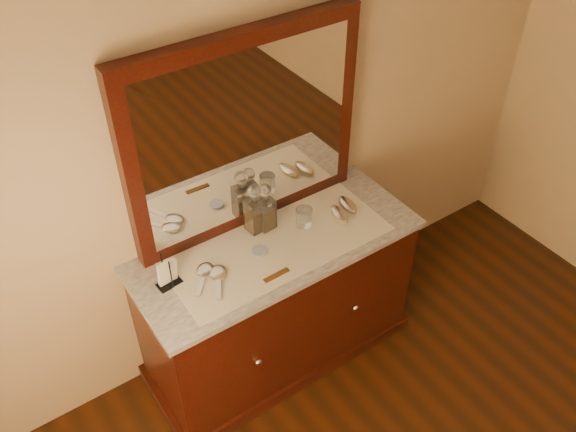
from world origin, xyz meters
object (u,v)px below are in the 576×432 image
(mirror_frame, at_px, (246,134))
(pin_dish, at_px, (260,251))
(comb, at_px, (277,275))
(decanter_left, at_px, (255,213))
(brush_far, at_px, (348,205))
(dresser_cabinet, at_px, (277,303))
(napkin_rack, at_px, (167,274))
(decanter_right, at_px, (265,211))
(brush_near, at_px, (339,215))
(hand_mirror_outer, at_px, (204,273))
(hand_mirror_inner, at_px, (218,276))

(mirror_frame, distance_m, pin_dish, 0.56)
(mirror_frame, distance_m, comb, 0.66)
(decanter_left, xyz_separation_m, brush_far, (0.48, -0.13, -0.09))
(decanter_left, relative_size, brush_far, 1.86)
(dresser_cabinet, xyz_separation_m, napkin_rack, (-0.55, 0.05, 0.51))
(decanter_right, height_order, brush_near, decanter_right)
(decanter_right, height_order, brush_far, decanter_right)
(brush_near, bearing_deg, hand_mirror_outer, 177.22)
(decanter_right, relative_size, hand_mirror_outer, 1.37)
(dresser_cabinet, distance_m, pin_dish, 0.46)
(dresser_cabinet, xyz_separation_m, pin_dish, (-0.10, -0.01, 0.45))
(hand_mirror_outer, bearing_deg, napkin_rack, 165.76)
(comb, height_order, brush_near, brush_near)
(napkin_rack, relative_size, brush_far, 1.13)
(mirror_frame, height_order, comb, mirror_frame)
(comb, xyz_separation_m, hand_mirror_outer, (-0.27, 0.19, 0.00))
(comb, bearing_deg, brush_near, 16.57)
(pin_dish, xyz_separation_m, decanter_left, (0.07, 0.15, 0.10))
(mirror_frame, xyz_separation_m, hand_mirror_outer, (-0.39, -0.23, -0.49))
(napkin_rack, xyz_separation_m, decanter_left, (0.52, 0.09, 0.04))
(dresser_cabinet, distance_m, decanter_left, 0.57)
(hand_mirror_outer, bearing_deg, hand_mirror_inner, -48.93)
(comb, bearing_deg, hand_mirror_outer, 142.84)
(hand_mirror_outer, relative_size, hand_mirror_inner, 0.90)
(napkin_rack, distance_m, hand_mirror_inner, 0.23)
(decanter_left, xyz_separation_m, hand_mirror_inner, (-0.32, -0.18, -0.10))
(napkin_rack, xyz_separation_m, brush_near, (0.92, -0.08, -0.04))
(pin_dish, relative_size, comb, 0.57)
(pin_dish, xyz_separation_m, comb, (-0.02, -0.18, -0.00))
(comb, bearing_deg, decanter_left, 72.94)
(brush_near, bearing_deg, pin_dish, 177.75)
(hand_mirror_outer, height_order, hand_mirror_inner, same)
(mirror_frame, height_order, hand_mirror_outer, mirror_frame)
(brush_near, height_order, hand_mirror_inner, brush_near)
(decanter_right, bearing_deg, pin_dish, -131.84)
(brush_near, bearing_deg, napkin_rack, 175.18)
(mirror_frame, bearing_deg, brush_near, -36.22)
(dresser_cabinet, bearing_deg, decanter_left, 101.04)
(dresser_cabinet, xyz_separation_m, comb, (-0.12, -0.18, 0.45))
(mirror_frame, xyz_separation_m, brush_near, (0.37, -0.27, -0.48))
(pin_dish, height_order, hand_mirror_inner, hand_mirror_inner)
(pin_dish, xyz_separation_m, brush_far, (0.55, 0.02, 0.01))
(dresser_cabinet, distance_m, mirror_frame, 0.97)
(dresser_cabinet, xyz_separation_m, decanter_left, (-0.03, 0.14, 0.55))
(hand_mirror_inner, bearing_deg, comb, -32.55)
(decanter_right, bearing_deg, napkin_rack, -172.27)
(brush_near, bearing_deg, decanter_left, 156.98)
(dresser_cabinet, xyz_separation_m, brush_far, (0.45, 0.01, 0.46))
(napkin_rack, bearing_deg, decanter_right, 7.73)
(mirror_frame, bearing_deg, hand_mirror_outer, -149.15)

